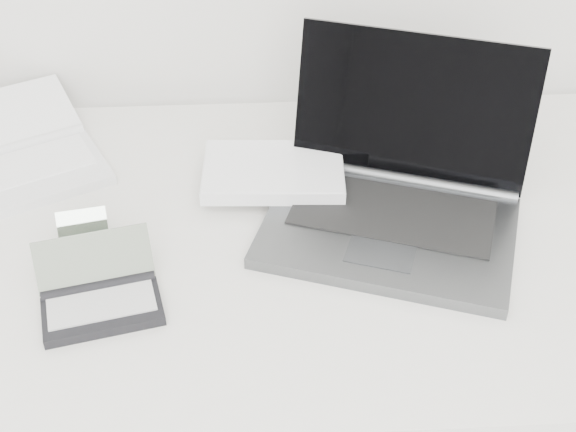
{
  "coord_description": "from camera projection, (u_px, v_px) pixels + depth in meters",
  "views": [
    {
      "loc": [
        -0.08,
        0.55,
        1.57
      ],
      "look_at": [
        -0.03,
        1.51,
        0.79
      ],
      "focal_mm": 50.0,
      "sensor_mm": 36.0,
      "label": 1
    }
  ],
  "objects": [
    {
      "name": "desk",
      "position": [
        305.0,
        250.0,
        1.33
      ],
      "size": [
        1.6,
        0.8,
        0.73
      ],
      "color": "white",
      "rests_on": "ground"
    },
    {
      "name": "laptop_large",
      "position": [
        368.0,
        189.0,
        1.32
      ],
      "size": [
        0.56,
        0.45,
        0.26
      ],
      "rotation": [
        0.0,
        0.0,
        -0.34
      ],
      "color": "#535557",
      "rests_on": "desk"
    },
    {
      "name": "netbook_open_white",
      "position": [
        22.0,
        158.0,
        1.43
      ],
      "size": [
        0.37,
        0.41,
        0.06
      ],
      "rotation": [
        0.0,
        0.0,
        0.46
      ],
      "color": "white",
      "rests_on": "desk"
    },
    {
      "name": "pda_silver",
      "position": [
        85.0,
        249.0,
        1.25
      ],
      "size": [
        0.09,
        0.11,
        0.06
      ],
      "rotation": [
        0.0,
        0.0,
        0.18
      ],
      "color": "silver",
      "rests_on": "desk"
    },
    {
      "name": "palmtop_charcoal",
      "position": [
        100.0,
        297.0,
        1.16
      ],
      "size": [
        0.2,
        0.17,
        0.08
      ],
      "rotation": [
        0.0,
        0.0,
        0.23
      ],
      "color": "black",
      "rests_on": "desk"
    }
  ]
}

